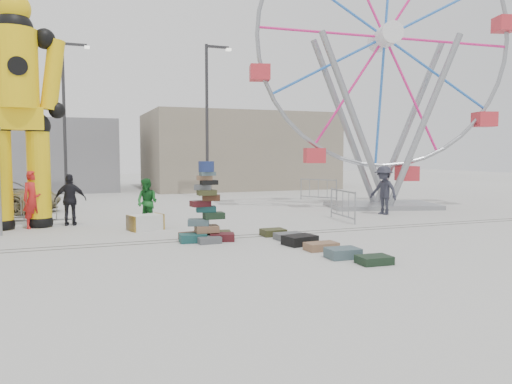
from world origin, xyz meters
name	(u,v)px	position (x,y,z in m)	size (l,w,h in m)	color
ground	(226,243)	(0.00, 0.00, 0.00)	(90.00, 90.00, 0.00)	#9E9E99
track_line_near	(220,239)	(0.00, 0.60, 0.00)	(40.00, 0.04, 0.01)	#47443F
track_line_far	(216,237)	(0.00, 1.00, 0.00)	(40.00, 0.04, 0.01)	#47443F
building_right	(237,151)	(7.00, 20.00, 2.50)	(12.00, 8.00, 5.00)	gray
building_left	(32,156)	(-6.00, 22.00, 2.20)	(10.00, 8.00, 4.40)	gray
lamp_post_right	(209,113)	(3.09, 13.00, 4.48)	(1.41, 0.25, 8.00)	#2D2D30
lamp_post_left	(66,112)	(-3.91, 15.00, 4.48)	(1.41, 0.25, 8.00)	#2D2D30
suitcase_tower	(206,218)	(-0.40, 0.54, 0.61)	(1.56, 1.35, 2.17)	#184A4A
crash_test_dummy	(17,102)	(-5.32, 4.75, 3.98)	(3.01, 1.32, 7.55)	black
ferris_wheel	(384,60)	(8.93, 5.83, 6.37)	(10.79, 3.86, 12.94)	gray
steamer_trunk	(145,222)	(-1.69, 3.00, 0.24)	(1.01, 0.59, 0.47)	silver
row_case_0	(273,232)	(1.61, 0.62, 0.10)	(0.67, 0.53, 0.20)	#393B1D
row_case_1	(289,236)	(1.78, -0.11, 0.09)	(0.76, 0.52, 0.18)	#575A5E
row_case_2	(300,240)	(1.70, -0.96, 0.13)	(0.82, 0.60, 0.25)	black
row_case_3	(321,246)	(1.89, -1.78, 0.10)	(0.80, 0.46, 0.19)	#896245
row_case_4	(343,253)	(1.92, -2.77, 0.12)	(0.74, 0.54, 0.23)	#455C63
row_case_5	(374,260)	(2.24, -3.53, 0.09)	(0.71, 0.52, 0.18)	black
barricade_dummy_b	(5,207)	(-5.93, 6.14, 0.55)	(2.00, 0.10, 1.10)	gray
barricade_dummy_c	(40,209)	(-4.79, 5.17, 0.55)	(2.00, 0.10, 1.10)	gray
barricade_wheel_front	(343,205)	(5.13, 2.71, 0.55)	(2.00, 0.10, 1.10)	gray
barricade_wheel_back	(318,190)	(7.75, 9.50, 0.55)	(2.00, 0.10, 1.10)	gray
pedestrian_red	(34,199)	(-4.94, 4.58, 0.92)	(0.67, 0.44, 1.84)	red
pedestrian_green	(147,202)	(-1.51, 3.81, 0.78)	(0.76, 0.59, 1.56)	#175D21
pedestrian_black	(70,200)	(-3.85, 4.84, 0.85)	(1.00, 0.42, 1.70)	black
pedestrian_grey	(384,190)	(7.53, 3.70, 0.94)	(1.21, 0.70, 1.88)	#242531
parked_suv	(1,196)	(-6.45, 9.77, 0.65)	(2.15, 4.66, 1.30)	#8D825B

